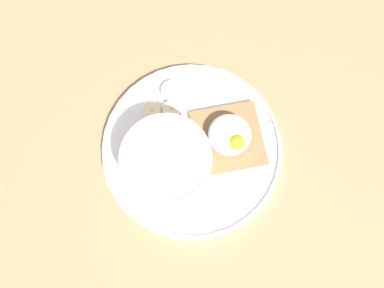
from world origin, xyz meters
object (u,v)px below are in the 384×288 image
object	(u,v)px
toast_slice	(229,140)
banana_slice_front	(172,110)
banana_slice_left	(152,111)
oatmeal_bowl	(167,162)
poached_egg	(231,137)
banana_slice_back	(171,91)

from	to	relation	value
toast_slice	banana_slice_front	distance (cm)	9.71
toast_slice	banana_slice_left	bearing A→B (deg)	-34.42
oatmeal_bowl	banana_slice_left	bearing A→B (deg)	-86.00
poached_egg	banana_slice_back	distance (cm)	11.94
oatmeal_bowl	toast_slice	distance (cm)	10.12
oatmeal_bowl	poached_egg	size ratio (longest dim) A/B	1.98
poached_egg	banana_slice_front	distance (cm)	10.10
oatmeal_bowl	banana_slice_front	world-z (taller)	oatmeal_bowl
banana_slice_front	poached_egg	bearing A→B (deg)	137.51
toast_slice	banana_slice_left	size ratio (longest dim) A/B	2.82
oatmeal_bowl	toast_slice	bearing A→B (deg)	-168.47
banana_slice_front	banana_slice_left	size ratio (longest dim) A/B	0.94
poached_egg	banana_slice_front	xyz separation A→B (cm)	(7.25, -6.64, -2.29)
banana_slice_left	banana_slice_front	bearing A→B (deg)	171.32
toast_slice	poached_egg	world-z (taller)	poached_egg
oatmeal_bowl	banana_slice_back	world-z (taller)	oatmeal_bowl
toast_slice	poached_egg	xyz separation A→B (cm)	(-0.05, 0.13, 2.15)
toast_slice	banana_slice_back	distance (cm)	11.62
poached_egg	banana_slice_back	world-z (taller)	poached_egg
banana_slice_front	toast_slice	bearing A→B (deg)	137.86
banana_slice_back	toast_slice	bearing A→B (deg)	125.37
poached_egg	banana_slice_left	distance (cm)	12.64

